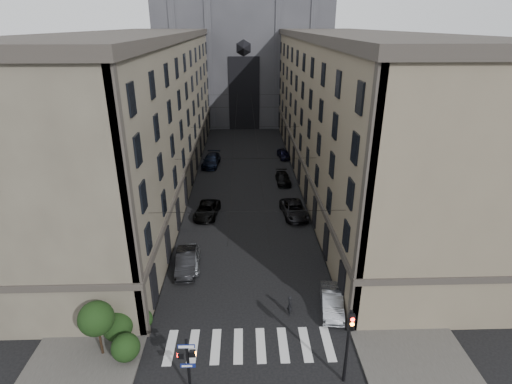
{
  "coord_description": "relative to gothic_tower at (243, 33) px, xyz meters",
  "views": [
    {
      "loc": [
        -0.23,
        -15.48,
        19.82
      ],
      "look_at": [
        0.6,
        10.17,
        8.93
      ],
      "focal_mm": 28.0,
      "sensor_mm": 36.0,
      "label": 1
    }
  ],
  "objects": [
    {
      "name": "sidewalk_right",
      "position": [
        10.5,
        -38.96,
        -17.72
      ],
      "size": [
        7.0,
        80.0,
        0.15
      ],
      "primitive_type": "cube",
      "color": "#383533",
      "rests_on": "ground"
    },
    {
      "name": "car_left_far",
      "position": [
        -5.11,
        -33.34,
        -16.98
      ],
      "size": [
        2.85,
        5.86,
        1.64
      ],
      "primitive_type": "imported",
      "rotation": [
        0.0,
        0.0,
        -0.1
      ],
      "color": "black",
      "rests_on": "ground"
    },
    {
      "name": "building_right",
      "position": [
        13.44,
        -38.96,
        -8.45
      ],
      "size": [
        13.6,
        60.6,
        18.85
      ],
      "color": "brown",
      "rests_on": "ground"
    },
    {
      "name": "pedestrian_signal_left",
      "position": [
        -3.51,
        -73.46,
        -15.48
      ],
      "size": [
        1.02,
        0.38,
        4.0
      ],
      "color": "black",
      "rests_on": "ground"
    },
    {
      "name": "pedestrian",
      "position": [
        3.01,
        -66.96,
        -16.99
      ],
      "size": [
        0.51,
        0.66,
        1.62
      ],
      "primitive_type": "imported",
      "rotation": [
        0.0,
        0.0,
        1.79
      ],
      "color": "black",
      "rests_on": "ground"
    },
    {
      "name": "car_right_midnear",
      "position": [
        5.29,
        -50.71,
        -17.05
      ],
      "size": [
        3.08,
        5.66,
        1.5
      ],
      "primitive_type": "imported",
      "rotation": [
        0.0,
        0.0,
        0.11
      ],
      "color": "black",
      "rests_on": "ground"
    },
    {
      "name": "sidewalk_left",
      "position": [
        -10.5,
        -38.96,
        -17.72
      ],
      "size": [
        7.0,
        80.0,
        0.15
      ],
      "primitive_type": "cube",
      "color": "#383533",
      "rests_on": "ground"
    },
    {
      "name": "gothic_tower",
      "position": [
        0.0,
        0.0,
        0.0
      ],
      "size": [
        35.0,
        23.0,
        58.0
      ],
      "color": "#2D2D33",
      "rests_on": "ground"
    },
    {
      "name": "car_right_far",
      "position": [
        6.12,
        -30.07,
        -17.11
      ],
      "size": [
        2.17,
        4.24,
        1.38
      ],
      "primitive_type": "imported",
      "rotation": [
        0.0,
        0.0,
        0.14
      ],
      "color": "black",
      "rests_on": "ground"
    },
    {
      "name": "building_left",
      "position": [
        -13.44,
        -38.96,
        -8.45
      ],
      "size": [
        13.6,
        60.6,
        18.85
      ],
      "color": "#514B3E",
      "rests_on": "ground"
    },
    {
      "name": "tram_wires",
      "position": [
        0.0,
        -39.33,
        -10.55
      ],
      "size": [
        14.0,
        60.0,
        0.43
      ],
      "color": "black",
      "rests_on": "ground"
    },
    {
      "name": "car_left_near",
      "position": [
        -5.04,
        -60.25,
        -17.07
      ],
      "size": [
        2.03,
        4.41,
        1.47
      ],
      "primitive_type": "imported",
      "rotation": [
        0.0,
        0.0,
        0.07
      ],
      "color": "gray",
      "rests_on": "ground"
    },
    {
      "name": "zebra_crossing",
      "position": [
        0.0,
        -69.96,
        -17.79
      ],
      "size": [
        11.0,
        3.2,
        0.01
      ],
      "primitive_type": "cube",
      "color": "beige",
      "rests_on": "ground"
    },
    {
      "name": "car_left_midnear",
      "position": [
        -5.33,
        -60.91,
        -17.01
      ],
      "size": [
        2.0,
        4.89,
        1.58
      ],
      "primitive_type": "imported",
      "rotation": [
        0.0,
        0.0,
        0.07
      ],
      "color": "black",
      "rests_on": "ground"
    },
    {
      "name": "car_right_midfar",
      "position": [
        5.0,
        -40.74,
        -17.15
      ],
      "size": [
        1.91,
        4.48,
        1.29
      ],
      "primitive_type": "imported",
      "rotation": [
        0.0,
        0.0,
        0.02
      ],
      "color": "black",
      "rests_on": "ground"
    },
    {
      "name": "traffic_light_right",
      "position": [
        5.6,
        -73.04,
        -14.51
      ],
      "size": [
        0.34,
        0.5,
        5.2
      ],
      "color": "black",
      "rests_on": "ground"
    },
    {
      "name": "car_left_midfar",
      "position": [
        -4.39,
        -50.39,
        -17.09
      ],
      "size": [
        3.0,
        5.34,
        1.41
      ],
      "primitive_type": "imported",
      "rotation": [
        0.0,
        0.0,
        -0.13
      ],
      "color": "black",
      "rests_on": "ground"
    },
    {
      "name": "car_right_near",
      "position": [
        6.2,
        -66.53,
        -17.07
      ],
      "size": [
        2.07,
        4.56,
        1.45
      ],
      "primitive_type": "imported",
      "rotation": [
        0.0,
        0.0,
        -0.13
      ],
      "color": "gray",
      "rests_on": "ground"
    },
    {
      "name": "shrub_cluster",
      "position": [
        -8.72,
        -69.95,
        -16.0
      ],
      "size": [
        3.9,
        4.4,
        3.9
      ],
      "color": "black",
      "rests_on": "sidewalk_left"
    }
  ]
}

